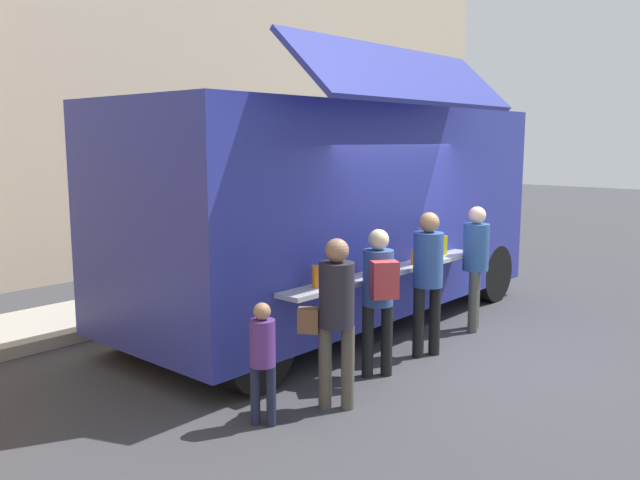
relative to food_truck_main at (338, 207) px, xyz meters
The scene contains 8 objects.
ground_plane 2.54m from the food_truck_main, 99.44° to the right, with size 60.00×60.00×0.00m, color #38383D.
food_truck_main is the anchor object (origin of this frame).
trash_bin 5.02m from the food_truck_main, 28.28° to the left, with size 0.60×0.60×1.04m, color #2C5F36.
customer_front_ordering 1.91m from the food_truck_main, 104.52° to the right, with size 0.35×0.35×1.72m.
customer_mid_with_backpack 2.34m from the food_truck_main, 128.95° to the right, with size 0.48×0.51×1.62m.
customer_rear_waiting 3.12m from the food_truck_main, 140.73° to the right, with size 0.43×0.51×1.65m.
customer_extra_browsing 1.99m from the food_truck_main, 61.93° to the right, with size 0.34×0.34×1.68m.
child_near_queue 3.63m from the food_truck_main, 151.22° to the right, with size 0.23×0.23×1.13m.
Camera 1 is at (-6.63, -3.85, 2.55)m, focal length 36.73 mm.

